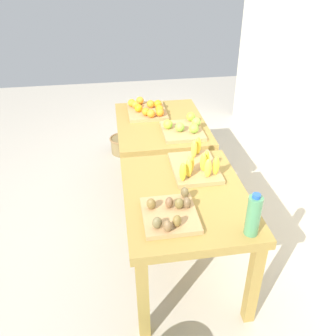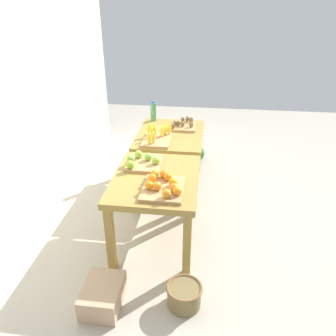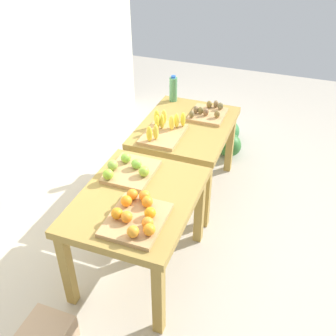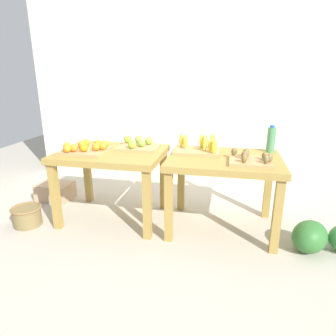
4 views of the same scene
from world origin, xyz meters
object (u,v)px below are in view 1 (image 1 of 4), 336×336
(display_table_right, at_px, (185,206))
(wicker_basket, at_px, (123,144))
(orange_bin, at_px, (147,109))
(cardboard_produce_box, at_px, (175,137))
(kiwi_bin, at_px, (170,213))
(banana_crate, at_px, (196,165))
(display_table_left, at_px, (161,132))
(water_bottle, at_px, (253,215))
(apple_bin, at_px, (184,128))

(display_table_right, relative_size, wicker_basket, 3.51)
(orange_bin, relative_size, cardboard_produce_box, 1.13)
(kiwi_bin, relative_size, wicker_basket, 1.22)
(orange_bin, height_order, banana_crate, banana_crate)
(kiwi_bin, bearing_deg, display_table_right, 148.55)
(wicker_basket, height_order, cardboard_produce_box, cardboard_produce_box)
(banana_crate, bearing_deg, display_table_right, -26.99)
(orange_bin, distance_m, cardboard_produce_box, 1.02)
(display_table_left, bearing_deg, display_table_right, 0.00)
(cardboard_produce_box, bearing_deg, display_table_left, -18.72)
(display_table_left, relative_size, water_bottle, 3.90)
(apple_bin, xyz_separation_m, wicker_basket, (-1.03, -0.51, -0.66))
(kiwi_bin, xyz_separation_m, cardboard_produce_box, (-2.23, 0.44, -0.66))
(apple_bin, relative_size, wicker_basket, 1.39)
(wicker_basket, bearing_deg, kiwi_bin, 5.65)
(water_bottle, bearing_deg, wicker_basket, -164.96)
(banana_crate, distance_m, water_bottle, 0.70)
(water_bottle, height_order, wicker_basket, water_bottle)
(apple_bin, height_order, wicker_basket, apple_bin)
(kiwi_bin, bearing_deg, banana_crate, 150.85)
(orange_bin, height_order, apple_bin, apple_bin)
(banana_crate, bearing_deg, apple_bin, 176.63)
(orange_bin, relative_size, banana_crate, 1.02)
(water_bottle, height_order, cardboard_produce_box, water_bottle)
(water_bottle, relative_size, cardboard_produce_box, 0.67)
(apple_bin, xyz_separation_m, banana_crate, (0.64, -0.04, 0.01))
(display_table_left, height_order, display_table_right, same)
(cardboard_produce_box, bearing_deg, apple_bin, -6.91)
(banana_crate, xyz_separation_m, wicker_basket, (-1.67, -0.48, -0.67))
(display_table_left, height_order, orange_bin, orange_bin)
(apple_bin, relative_size, cardboard_produce_box, 1.03)
(display_table_left, relative_size, apple_bin, 2.53)
(orange_bin, bearing_deg, wicker_basket, -156.81)
(kiwi_bin, bearing_deg, apple_bin, 164.77)
(display_table_left, distance_m, cardboard_produce_box, 1.07)
(kiwi_bin, height_order, wicker_basket, kiwi_bin)
(cardboard_produce_box, bearing_deg, display_table_right, -8.51)
(water_bottle, bearing_deg, apple_bin, -174.90)
(kiwi_bin, relative_size, water_bottle, 1.36)
(display_table_right, xyz_separation_m, cardboard_produce_box, (-2.01, 0.30, -0.52))
(orange_bin, bearing_deg, display_table_left, 24.82)
(apple_bin, distance_m, cardboard_produce_box, 1.31)
(apple_bin, xyz_separation_m, water_bottle, (1.32, 0.12, 0.09))
(display_table_right, bearing_deg, water_bottle, 33.17)
(cardboard_produce_box, bearing_deg, orange_bin, -31.31)
(display_table_left, height_order, banana_crate, banana_crate)
(orange_bin, height_order, kiwi_bin, orange_bin)
(wicker_basket, bearing_deg, cardboard_produce_box, 97.53)
(display_table_left, bearing_deg, wicker_basket, -156.35)
(banana_crate, xyz_separation_m, kiwi_bin, (0.47, -0.26, -0.02))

